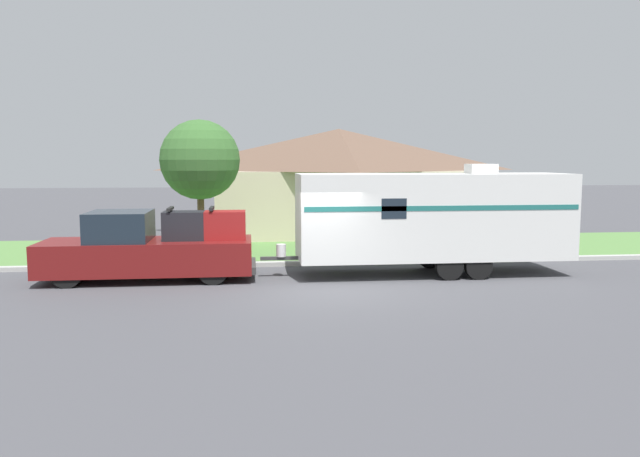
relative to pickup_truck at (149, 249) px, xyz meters
The scene contains 8 objects.
ground_plane 5.05m from the pickup_truck, 22.11° to the right, with size 120.00×120.00×0.00m, color #47474C.
curb_strip 5.04m from the pickup_truck, 22.19° to the left, with size 80.00×0.30×0.14m.
lawn_strip 7.25m from the pickup_truck, 50.20° to the left, with size 80.00×7.00×0.03m.
house_across_street 13.39m from the pickup_truck, 58.12° to the left, with size 12.08×8.18×4.79m.
pickup_truck is the anchor object (origin of this frame).
travel_trailer 8.23m from the pickup_truck, ahead, with size 9.06×2.25×3.25m.
mailbox 9.28m from the pickup_truck, 18.15° to the left, with size 0.48×0.20×1.30m.
tree_in_yard 5.06m from the pickup_truck, 75.18° to the left, with size 2.77×2.77×4.76m.
Camera 1 is at (-1.82, -15.89, 3.41)m, focal length 35.00 mm.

